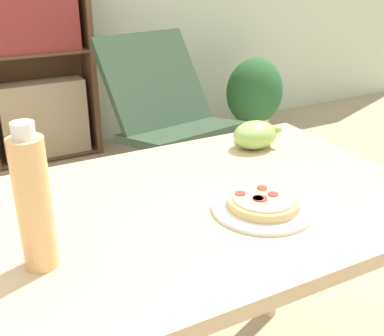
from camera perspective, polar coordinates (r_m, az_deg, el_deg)
dining_table at (r=1.16m, az=-5.66°, el=-10.07°), size 1.40×0.74×0.78m
pizza_on_plate at (r=1.13m, az=8.45°, el=-4.29°), size 0.24×0.24×0.04m
grape_bunch at (r=1.47m, az=7.48°, el=3.93°), size 0.15×0.11×0.08m
drink_bottle at (r=0.91m, az=-18.27°, el=-3.82°), size 0.07×0.07×0.29m
lounge_chair_far at (r=2.97m, az=-2.56°, el=3.60°), size 0.73×0.85×0.88m
bookshelf at (r=3.40m, az=-17.97°, el=11.85°), size 0.73×0.25×1.47m
potted_plant_floor at (r=3.68m, az=7.40°, el=8.40°), size 0.44×0.37×0.63m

